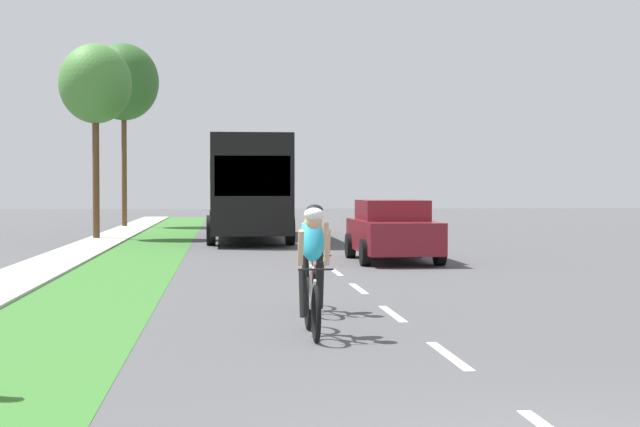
{
  "coord_description": "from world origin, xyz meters",
  "views": [
    {
      "loc": [
        -2.43,
        -5.44,
        1.81
      ],
      "look_at": [
        -0.0,
        18.64,
        1.18
      ],
      "focal_mm": 54.2,
      "sensor_mm": 36.0,
      "label": 1
    }
  ],
  "objects_px": {
    "sedan_maroon": "(392,230)",
    "bus_black": "(248,184)",
    "cyclist_lead": "(312,270)",
    "street_tree_far": "(124,83)",
    "street_tree_near": "(95,85)",
    "cyclist_trailing": "(313,257)"
  },
  "relations": [
    {
      "from": "sedan_maroon",
      "to": "bus_black",
      "type": "xyz_separation_m",
      "value": [
        -3.3,
        10.89,
        1.21
      ]
    },
    {
      "from": "cyclist_lead",
      "to": "bus_black",
      "type": "bearing_deg",
      "value": 90.52
    },
    {
      "from": "cyclist_lead",
      "to": "street_tree_far",
      "type": "bearing_deg",
      "value": 99.44
    },
    {
      "from": "bus_black",
      "to": "street_tree_near",
      "type": "height_order",
      "value": "street_tree_near"
    },
    {
      "from": "cyclist_lead",
      "to": "street_tree_near",
      "type": "bearing_deg",
      "value": 103.52
    },
    {
      "from": "sedan_maroon",
      "to": "bus_black",
      "type": "relative_size",
      "value": 0.37
    },
    {
      "from": "sedan_maroon",
      "to": "street_tree_near",
      "type": "relative_size",
      "value": 0.62
    },
    {
      "from": "street_tree_near",
      "to": "street_tree_far",
      "type": "distance_m",
      "value": 10.99
    },
    {
      "from": "bus_black",
      "to": "street_tree_far",
      "type": "xyz_separation_m",
      "value": [
        -5.46,
        11.3,
        4.75
      ]
    },
    {
      "from": "cyclist_trailing",
      "to": "street_tree_near",
      "type": "bearing_deg",
      "value": 105.52
    },
    {
      "from": "cyclist_lead",
      "to": "street_tree_far",
      "type": "height_order",
      "value": "street_tree_far"
    },
    {
      "from": "bus_black",
      "to": "street_tree_far",
      "type": "bearing_deg",
      "value": 115.77
    },
    {
      "from": "cyclist_trailing",
      "to": "sedan_maroon",
      "type": "height_order",
      "value": "cyclist_trailing"
    },
    {
      "from": "street_tree_near",
      "to": "sedan_maroon",
      "type": "bearing_deg",
      "value": -52.49
    },
    {
      "from": "bus_black",
      "to": "street_tree_far",
      "type": "height_order",
      "value": "street_tree_far"
    },
    {
      "from": "bus_black",
      "to": "cyclist_lead",
      "type": "bearing_deg",
      "value": -89.48
    },
    {
      "from": "cyclist_trailing",
      "to": "street_tree_near",
      "type": "height_order",
      "value": "street_tree_near"
    },
    {
      "from": "cyclist_lead",
      "to": "bus_black",
      "type": "xyz_separation_m",
      "value": [
        -0.21,
        22.74,
        1.17
      ]
    },
    {
      "from": "cyclist_lead",
      "to": "sedan_maroon",
      "type": "bearing_deg",
      "value": 75.37
    },
    {
      "from": "cyclist_lead",
      "to": "bus_black",
      "type": "relative_size",
      "value": 0.15
    },
    {
      "from": "sedan_maroon",
      "to": "bus_black",
      "type": "height_order",
      "value": "bus_black"
    },
    {
      "from": "street_tree_far",
      "to": "cyclist_trailing",
      "type": "bearing_deg",
      "value": -79.49
    }
  ]
}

